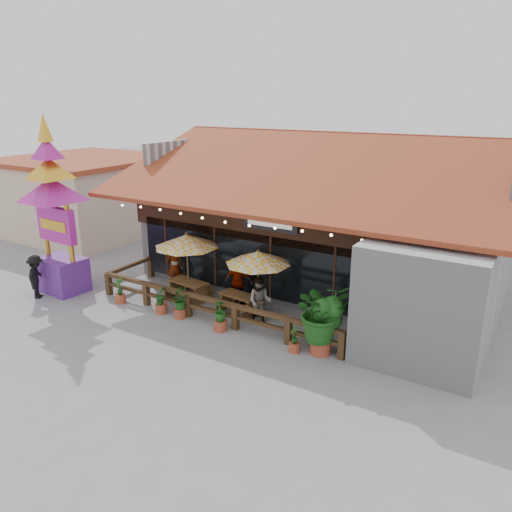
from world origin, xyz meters
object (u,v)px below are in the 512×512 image
Objects in this scene: picnic_table_left at (188,287)px; thai_sign_tower at (52,194)px; tropical_plant at (322,313)px; pedestrian at (37,277)px; umbrella_right at (258,258)px; umbrella_left at (187,241)px; picnic_table_right at (239,300)px.

thai_sign_tower is (-4.91, -1.88, 3.42)m from picnic_table_left.
tropical_plant is 1.37× the size of pedestrian.
thai_sign_tower is (-7.93, -2.04, 1.78)m from umbrella_right.
umbrella_left is 1.08× the size of umbrella_right.
thai_sign_tower reaches higher than umbrella_right.
umbrella_left is 6.02m from pedestrian.
picnic_table_left is at bearing -51.69° from umbrella_left.
umbrella_left is 0.43× the size of thai_sign_tower.
umbrella_left is 1.88× the size of picnic_table_left.
picnic_table_right is 4.09m from tropical_plant.
thai_sign_tower is at bearing -159.11° from picnic_table_left.
umbrella_left reaches higher than umbrella_right.
picnic_table_left is 2.32m from picnic_table_right.
thai_sign_tower reaches higher than tropical_plant.
picnic_table_left is 1.00× the size of pedestrian.
umbrella_left reaches higher than pedestrian.
umbrella_left reaches higher than tropical_plant.
umbrella_right is at bearing 155.18° from tropical_plant.
picnic_table_left is at bearing -179.45° from picnic_table_right.
pedestrian is at bearing -150.59° from picnic_table_left.
thai_sign_tower is at bearing -157.04° from umbrella_left.
umbrella_right reaches higher than tropical_plant.
pedestrian is (-5.00, -3.04, -1.43)m from umbrella_left.
umbrella_right is at bearing -103.31° from pedestrian.
tropical_plant is at bearing -115.63° from pedestrian.
tropical_plant is at bearing -18.72° from picnic_table_right.
thai_sign_tower is (-7.23, -1.90, 3.46)m from picnic_table_right.
umbrella_left is 6.45m from tropical_plant.
picnic_table_left is 6.27m from thai_sign_tower.
umbrella_right is 0.40× the size of thai_sign_tower.
picnic_table_left is at bearing -94.48° from pedestrian.
tropical_plant is 11.35m from pedestrian.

